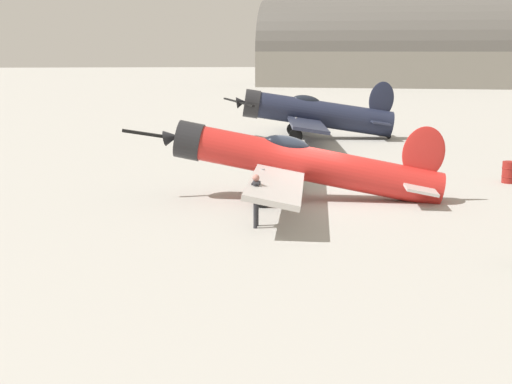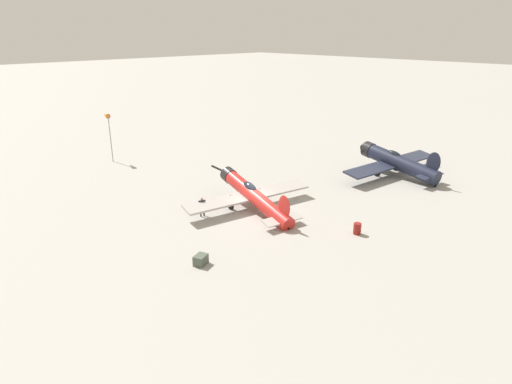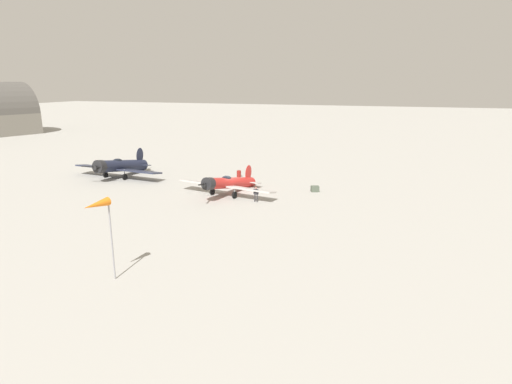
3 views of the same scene
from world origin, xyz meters
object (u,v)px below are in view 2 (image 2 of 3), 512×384
(airplane_mid_apron, at_px, (396,162))
(windsock_mast, at_px, (106,117))
(ground_crew_mechanic, at_px, (202,205))
(fuel_drum, at_px, (357,229))
(equipment_crate, at_px, (201,260))
(airplane_foreground, at_px, (253,195))

(airplane_mid_apron, relative_size, windsock_mast, 2.41)
(ground_crew_mechanic, height_order, fuel_drum, ground_crew_mechanic)
(equipment_crate, height_order, fuel_drum, fuel_drum)
(airplane_foreground, distance_m, equipment_crate, 10.30)
(equipment_crate, relative_size, windsock_mast, 0.20)
(airplane_mid_apron, relative_size, equipment_crate, 12.03)
(ground_crew_mechanic, bearing_deg, equipment_crate, -25.00)
(airplane_mid_apron, distance_m, ground_crew_mechanic, 22.33)
(airplane_foreground, distance_m, windsock_mast, 23.78)
(airplane_foreground, height_order, fuel_drum, airplane_foreground)
(fuel_drum, bearing_deg, equipment_crate, -21.64)
(equipment_crate, distance_m, windsock_mast, 29.53)
(airplane_mid_apron, bearing_deg, windsock_mast, 40.35)
(airplane_foreground, distance_m, ground_crew_mechanic, 4.45)
(fuel_drum, bearing_deg, windsock_mast, -84.00)
(equipment_crate, bearing_deg, ground_crew_mechanic, -128.69)
(airplane_mid_apron, xyz_separation_m, fuel_drum, (15.30, 5.46, -1.11))
(airplane_foreground, relative_size, equipment_crate, 10.82)
(fuel_drum, bearing_deg, ground_crew_mechanic, -60.25)
(ground_crew_mechanic, relative_size, windsock_mast, 0.29)
(airplane_foreground, relative_size, ground_crew_mechanic, 7.45)
(equipment_crate, bearing_deg, airplane_foreground, -153.69)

